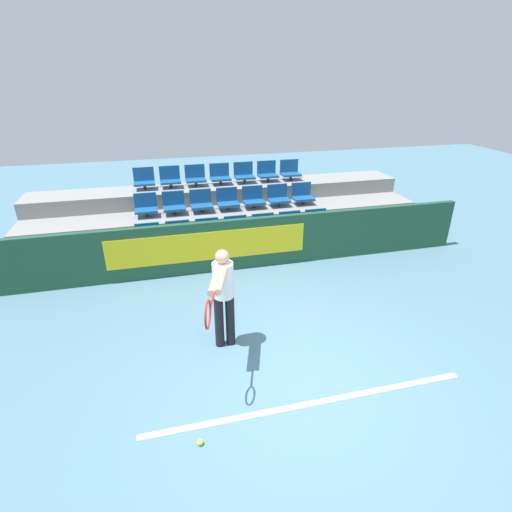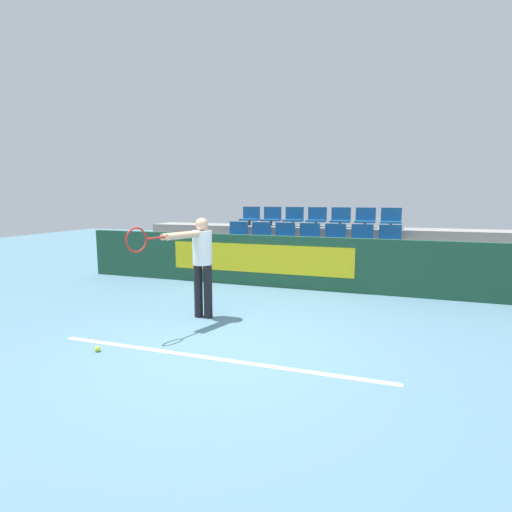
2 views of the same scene
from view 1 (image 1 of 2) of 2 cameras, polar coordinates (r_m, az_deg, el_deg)
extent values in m
plane|color=slate|center=(5.37, 6.77, -18.19)|extent=(30.00, 30.00, 0.00)
cube|color=white|center=(5.18, 7.88, -20.13)|extent=(4.08, 0.08, 0.01)
cube|color=#1E4C33|center=(7.91, -1.84, 1.75)|extent=(9.46, 0.12, 1.05)
cube|color=yellow|center=(7.73, -6.71, 1.40)|extent=(3.83, 0.02, 0.58)
cube|color=gray|center=(8.56, -2.62, 1.07)|extent=(9.06, 0.96, 0.36)
cube|color=gray|center=(9.36, -3.85, 4.39)|extent=(9.06, 0.96, 0.71)
cube|color=gray|center=(10.20, -4.89, 7.18)|extent=(9.06, 0.96, 1.07)
cylinder|color=#333333|center=(8.37, -15.03, 1.41)|extent=(0.07, 0.07, 0.12)
cube|color=#195693|center=(8.34, -15.10, 1.95)|extent=(0.48, 0.37, 0.05)
cube|color=#195693|center=(8.42, -15.25, 3.54)|extent=(0.48, 0.04, 0.32)
cylinder|color=#333333|center=(8.37, -10.90, 1.84)|extent=(0.07, 0.07, 0.12)
cube|color=#195693|center=(8.34, -10.94, 2.38)|extent=(0.48, 0.37, 0.05)
cube|color=#195693|center=(8.42, -11.13, 3.97)|extent=(0.48, 0.04, 0.32)
cylinder|color=#333333|center=(8.42, -6.78, 2.26)|extent=(0.07, 0.07, 0.12)
cube|color=#195693|center=(8.38, -6.81, 2.80)|extent=(0.48, 0.37, 0.05)
cube|color=#195693|center=(8.47, -7.03, 4.38)|extent=(0.48, 0.04, 0.32)
cylinder|color=#333333|center=(8.51, -2.72, 2.66)|extent=(0.07, 0.07, 0.12)
cube|color=#195693|center=(8.47, -2.73, 3.20)|extent=(0.48, 0.37, 0.05)
cube|color=#195693|center=(8.56, -2.98, 4.76)|extent=(0.48, 0.04, 0.32)
cylinder|color=#333333|center=(8.64, 1.24, 3.04)|extent=(0.07, 0.07, 0.12)
cube|color=#195693|center=(8.60, 1.24, 3.57)|extent=(0.48, 0.37, 0.05)
cube|color=#195693|center=(8.69, 0.96, 5.11)|extent=(0.48, 0.04, 0.32)
cylinder|color=#333333|center=(8.81, 5.06, 3.40)|extent=(0.07, 0.07, 0.12)
cube|color=#195693|center=(8.77, 5.08, 3.92)|extent=(0.48, 0.37, 0.05)
cube|color=#195693|center=(8.85, 4.78, 5.42)|extent=(0.48, 0.04, 0.32)
cylinder|color=#333333|center=(9.01, 8.73, 3.72)|extent=(0.07, 0.07, 0.12)
cube|color=#195693|center=(8.98, 8.76, 4.23)|extent=(0.48, 0.37, 0.05)
cube|color=#195693|center=(9.06, 8.44, 5.70)|extent=(0.48, 0.04, 0.32)
cylinder|color=#333333|center=(9.15, -15.33, 5.80)|extent=(0.07, 0.07, 0.12)
cube|color=#195693|center=(9.12, -15.39, 6.31)|extent=(0.48, 0.37, 0.05)
cube|color=#195693|center=(9.22, -15.53, 7.72)|extent=(0.48, 0.04, 0.32)
cylinder|color=#333333|center=(9.15, -11.53, 6.20)|extent=(0.07, 0.07, 0.12)
cube|color=#195693|center=(9.12, -11.57, 6.71)|extent=(0.48, 0.37, 0.05)
cube|color=#195693|center=(9.22, -11.74, 8.12)|extent=(0.48, 0.04, 0.32)
cylinder|color=#333333|center=(9.19, -7.73, 6.57)|extent=(0.07, 0.07, 0.12)
cube|color=#195693|center=(9.16, -7.76, 7.08)|extent=(0.48, 0.37, 0.05)
cube|color=#195693|center=(9.26, -7.96, 8.48)|extent=(0.48, 0.04, 0.32)
cylinder|color=#333333|center=(9.27, -3.98, 6.90)|extent=(0.07, 0.07, 0.12)
cube|color=#195693|center=(9.24, -4.00, 7.41)|extent=(0.48, 0.37, 0.05)
cube|color=#195693|center=(9.34, -4.22, 8.80)|extent=(0.48, 0.04, 0.32)
cylinder|color=#333333|center=(9.39, -0.30, 7.20)|extent=(0.07, 0.07, 0.12)
cube|color=#195693|center=(9.36, -0.30, 7.70)|extent=(0.48, 0.37, 0.05)
cube|color=#195693|center=(9.46, -0.55, 9.07)|extent=(0.48, 0.04, 0.32)
cylinder|color=#333333|center=(9.54, 3.27, 7.47)|extent=(0.07, 0.07, 0.12)
cube|color=#195693|center=(9.52, 3.28, 7.96)|extent=(0.48, 0.37, 0.05)
cube|color=#195693|center=(9.62, 3.02, 9.31)|extent=(0.48, 0.04, 0.32)
cylinder|color=#333333|center=(9.74, 6.72, 7.69)|extent=(0.07, 0.07, 0.12)
cube|color=#195693|center=(9.71, 6.75, 8.18)|extent=(0.48, 0.37, 0.05)
cube|color=#195693|center=(9.81, 6.46, 9.50)|extent=(0.48, 0.04, 0.32)
cylinder|color=#333333|center=(9.97, -15.59, 9.49)|extent=(0.07, 0.07, 0.12)
cube|color=#195693|center=(9.94, -15.65, 9.96)|extent=(0.48, 0.37, 0.05)
cube|color=#195693|center=(10.06, -15.77, 11.22)|extent=(0.48, 0.04, 0.32)
cylinder|color=#333333|center=(9.97, -12.06, 9.86)|extent=(0.07, 0.07, 0.12)
cube|color=#195693|center=(9.94, -12.11, 10.33)|extent=(0.48, 0.37, 0.05)
cube|color=#195693|center=(10.06, -12.26, 11.59)|extent=(0.48, 0.04, 0.32)
cylinder|color=#333333|center=(10.00, -8.54, 10.19)|extent=(0.07, 0.07, 0.12)
cube|color=#195693|center=(9.98, -8.58, 10.66)|extent=(0.48, 0.37, 0.05)
cube|color=#195693|center=(10.10, -8.75, 11.91)|extent=(0.48, 0.04, 0.32)
cylinder|color=#333333|center=(10.08, -5.06, 10.48)|extent=(0.07, 0.07, 0.12)
cube|color=#195693|center=(10.06, -5.08, 10.95)|extent=(0.48, 0.37, 0.05)
cube|color=#195693|center=(10.17, -5.27, 12.19)|extent=(0.48, 0.04, 0.32)
cylinder|color=#333333|center=(10.19, -1.63, 10.72)|extent=(0.07, 0.07, 0.12)
cube|color=#195693|center=(10.17, -1.63, 11.19)|extent=(0.48, 0.37, 0.05)
cube|color=#195693|center=(10.28, -1.85, 12.42)|extent=(0.48, 0.04, 0.32)
cylinder|color=#333333|center=(10.33, 1.72, 10.93)|extent=(0.07, 0.07, 0.12)
cube|color=#195693|center=(10.31, 1.73, 11.39)|extent=(0.48, 0.37, 0.05)
cube|color=#195693|center=(10.42, 1.49, 12.60)|extent=(0.48, 0.04, 0.32)
cylinder|color=#333333|center=(10.51, 4.97, 11.09)|extent=(0.07, 0.07, 0.12)
cube|color=#195693|center=(10.49, 4.99, 11.55)|extent=(0.48, 0.37, 0.05)
cube|color=#195693|center=(10.60, 4.74, 12.74)|extent=(0.48, 0.04, 0.32)
cylinder|color=black|center=(5.78, -5.28, -9.28)|extent=(0.13, 0.13, 0.82)
cylinder|color=black|center=(5.80, -3.71, -9.09)|extent=(0.13, 0.13, 0.82)
cylinder|color=white|center=(5.45, -4.73, -3.43)|extent=(0.29, 0.29, 0.51)
sphere|color=tan|center=(5.29, -4.86, -0.10)|extent=(0.19, 0.19, 0.19)
cylinder|color=tan|center=(4.97, -5.93, -3.68)|extent=(0.26, 0.57, 0.09)
cylinder|color=tan|center=(4.97, -5.02, -3.58)|extent=(0.26, 0.57, 0.09)
cylinder|color=#AD231E|center=(4.60, -6.26, -6.24)|extent=(0.12, 0.29, 0.03)
torus|color=#AD231E|center=(4.35, -6.89, -8.29)|extent=(0.12, 0.32, 0.32)
sphere|color=#CCDB33|center=(4.77, -7.98, -24.87)|extent=(0.07, 0.07, 0.07)
camera|label=2|loc=(3.92, 73.22, -23.61)|focal=28.00mm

